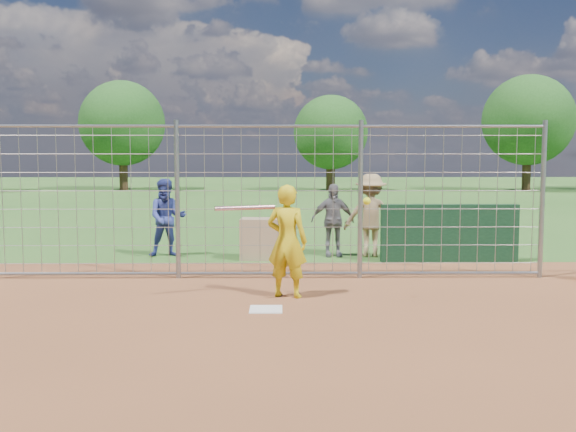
{
  "coord_description": "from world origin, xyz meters",
  "views": [
    {
      "loc": [
        0.21,
        -8.47,
        2.04
      ],
      "look_at": [
        0.3,
        0.8,
        1.15
      ],
      "focal_mm": 40.0,
      "sensor_mm": 36.0,
      "label": 1
    }
  ],
  "objects_px": {
    "batter": "(287,241)",
    "bystander_b": "(333,220)",
    "bystander_c": "(371,215)",
    "equipment_bin": "(261,239)",
    "bystander_a": "(167,218)"
  },
  "relations": [
    {
      "from": "bystander_c",
      "to": "batter",
      "type": "bearing_deg",
      "value": 69.9
    },
    {
      "from": "bystander_b",
      "to": "equipment_bin",
      "type": "relative_size",
      "value": 1.83
    },
    {
      "from": "batter",
      "to": "bystander_a",
      "type": "height_order",
      "value": "batter"
    },
    {
      "from": "batter",
      "to": "bystander_c",
      "type": "distance_m",
      "value": 4.06
    },
    {
      "from": "bystander_a",
      "to": "bystander_b",
      "type": "relative_size",
      "value": 1.07
    },
    {
      "from": "batter",
      "to": "bystander_b",
      "type": "relative_size",
      "value": 1.11
    },
    {
      "from": "bystander_a",
      "to": "bystander_b",
      "type": "bearing_deg",
      "value": -10.67
    },
    {
      "from": "equipment_bin",
      "to": "bystander_c",
      "type": "bearing_deg",
      "value": 11.74
    },
    {
      "from": "batter",
      "to": "bystander_c",
      "type": "bearing_deg",
      "value": -96.54
    },
    {
      "from": "batter",
      "to": "equipment_bin",
      "type": "distance_m",
      "value": 3.43
    },
    {
      "from": "bystander_a",
      "to": "batter",
      "type": "bearing_deg",
      "value": -67.7
    },
    {
      "from": "bystander_c",
      "to": "equipment_bin",
      "type": "bearing_deg",
      "value": 12.87
    },
    {
      "from": "batter",
      "to": "bystander_b",
      "type": "xyz_separation_m",
      "value": [
        0.94,
        3.69,
        -0.08
      ]
    },
    {
      "from": "bystander_b",
      "to": "bystander_c",
      "type": "relative_size",
      "value": 0.88
    },
    {
      "from": "bystander_a",
      "to": "bystander_c",
      "type": "xyz_separation_m",
      "value": [
        4.08,
        -0.04,
        0.05
      ]
    }
  ]
}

